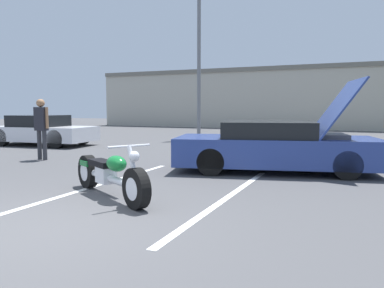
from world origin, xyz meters
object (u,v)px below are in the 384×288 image
show_car_hood_open (276,146)px  spectator_by_show_car (41,124)px  motorcycle (109,175)px  light_pole (200,45)px  parked_car_left_row (42,131)px

show_car_hood_open → spectator_by_show_car: show_car_hood_open is taller
motorcycle → spectator_by_show_car: 5.44m
light_pole → show_car_hood_open: 10.59m
motorcycle → spectator_by_show_car: (-4.51, 2.97, 0.67)m
parked_car_left_row → spectator_by_show_car: size_ratio=2.45×
light_pole → motorcycle: (3.29, -11.96, -4.16)m
light_pole → show_car_hood_open: bearing=-57.1°
motorcycle → parked_car_left_row: size_ratio=0.52×
motorcycle → spectator_by_show_car: bearing=175.8°
spectator_by_show_car → motorcycle: bearing=-33.4°
motorcycle → show_car_hood_open: 4.25m
show_car_hood_open → spectator_by_show_car: size_ratio=2.82×
spectator_by_show_car → light_pole: bearing=82.2°
light_pole → show_car_hood_open: (5.34, -8.24, -3.95)m
motorcycle → show_car_hood_open: (2.05, 3.72, 0.21)m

